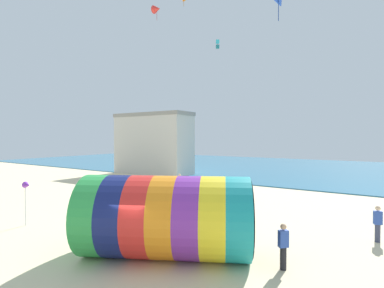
# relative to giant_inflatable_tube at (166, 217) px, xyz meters

# --- Properties ---
(ground_plane) EXTENTS (120.00, 120.00, 0.00)m
(ground_plane) POSITION_rel_giant_inflatable_tube_xyz_m (-1.00, -0.96, -1.70)
(ground_plane) COLOR beige
(sea) EXTENTS (120.00, 40.00, 0.10)m
(sea) POSITION_rel_giant_inflatable_tube_xyz_m (-1.00, 39.46, -1.65)
(sea) COLOR teal
(sea) RESTS_ON ground
(giant_inflatable_tube) EXTENTS (7.71, 6.19, 3.41)m
(giant_inflatable_tube) POSITION_rel_giant_inflatable_tube_xyz_m (0.00, 0.00, 0.00)
(giant_inflatable_tube) COLOR green
(giant_inflatable_tube) RESTS_ON ground
(kite_handler) EXTENTS (0.41, 0.41, 1.75)m
(kite_handler) POSITION_rel_giant_inflatable_tube_xyz_m (4.43, 1.49, -0.80)
(kite_handler) COLOR black
(kite_handler) RESTS_ON ground
(kite_cyan_box) EXTENTS (0.43, 0.43, 0.89)m
(kite_cyan_box) POSITION_rel_giant_inflatable_tube_xyz_m (-6.54, 16.65, 12.56)
(kite_cyan_box) COLOR #2DB2C6
(kite_red_delta) EXTENTS (0.95, 0.86, 1.57)m
(kite_red_delta) POSITION_rel_giant_inflatable_tube_xyz_m (-11.92, 13.75, 16.23)
(kite_red_delta) COLOR red
(bystander_near_water) EXTENTS (0.41, 0.33, 1.74)m
(bystander_near_water) POSITION_rel_giant_inflatable_tube_xyz_m (7.36, 6.94, -0.81)
(bystander_near_water) COLOR #383D56
(bystander_near_water) RESTS_ON ground
(bystander_far_left) EXTENTS (0.42, 0.38, 1.72)m
(bystander_far_left) POSITION_rel_giant_inflatable_tube_xyz_m (-8.01, 12.19, -0.82)
(bystander_far_left) COLOR #726651
(bystander_far_left) RESTS_ON ground
(promenade_building) EXTENTS (11.14, 4.13, 8.28)m
(promenade_building) POSITION_rel_giant_inflatable_tube_xyz_m (-19.04, 21.44, 2.44)
(promenade_building) COLOR beige
(promenade_building) RESTS_ON ground
(beach_flag) EXTENTS (0.47, 0.36, 2.51)m
(beach_flag) POSITION_rel_giant_inflatable_tube_xyz_m (-9.27, -0.84, 0.52)
(beach_flag) COLOR silver
(beach_flag) RESTS_ON ground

